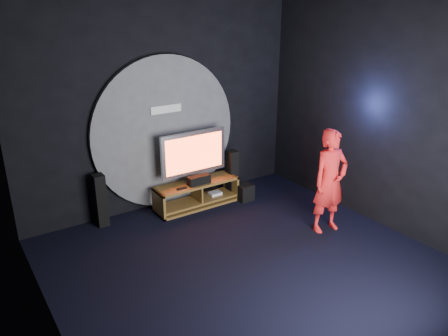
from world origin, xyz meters
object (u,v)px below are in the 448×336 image
at_px(tv, 194,155).
at_px(tower_speaker_left, 100,200).
at_px(tower_speaker_right, 232,173).
at_px(subwoofer, 244,192).
at_px(player, 330,181).
at_px(media_console, 197,196).

relative_size(tv, tower_speaker_left, 1.40).
distance_m(tower_speaker_left, tower_speaker_right, 2.41).
bearing_deg(subwoofer, player, -75.13).
height_order(tv, player, player).
relative_size(tower_speaker_left, player, 0.53).
distance_m(tower_speaker_left, subwoofer, 2.53).
distance_m(tv, subwoofer, 1.21).
xyz_separation_m(tower_speaker_left, player, (2.90, -2.10, 0.38)).
bearing_deg(tower_speaker_left, tv, -5.94).
bearing_deg(tv, media_console, -84.31).
relative_size(media_console, tower_speaker_right, 1.73).
distance_m(tower_speaker_left, player, 3.59).
bearing_deg(media_console, tv, 95.69).
relative_size(media_console, tower_speaker_left, 1.73).
distance_m(media_console, tower_speaker_left, 1.66).
xyz_separation_m(tv, subwoofer, (0.85, -0.32, -0.79)).
relative_size(media_console, player, 0.92).
bearing_deg(tower_speaker_right, player, -75.37).
relative_size(subwoofer, player, 0.18).
bearing_deg(player, tower_speaker_left, 151.43).
relative_size(tower_speaker_right, subwoofer, 2.93).
xyz_separation_m(media_console, subwoofer, (0.84, -0.26, -0.05)).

